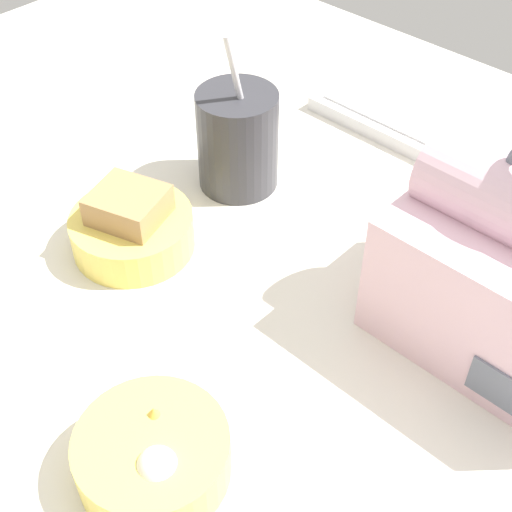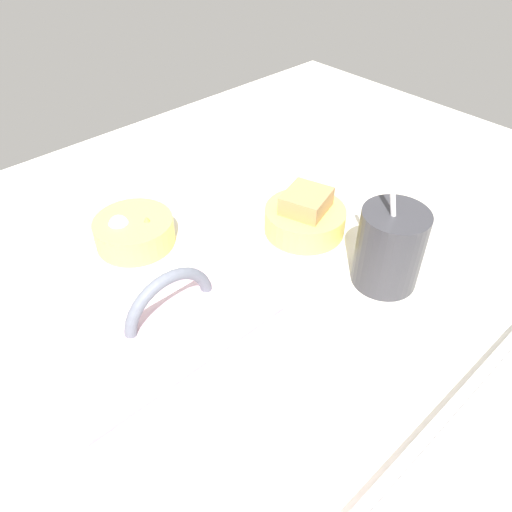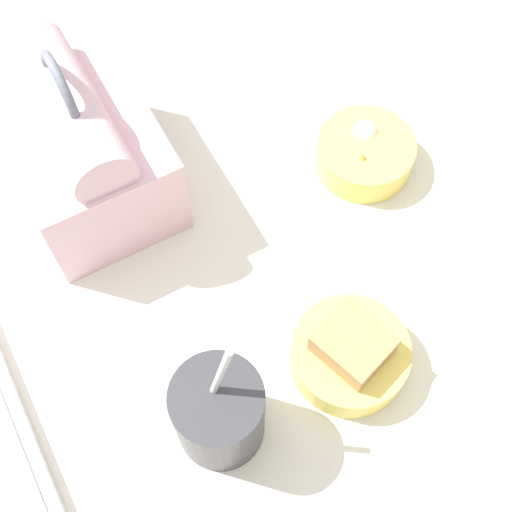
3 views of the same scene
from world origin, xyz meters
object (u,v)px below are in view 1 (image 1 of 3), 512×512
Objects in this scene: bento_bowl_sandwich at (132,227)px; bento_bowl_snacks at (153,454)px; keyboard at (460,133)px; soup_cup at (238,138)px.

bento_bowl_sandwich is 26.10cm from bento_bowl_snacks.
bento_bowl_sandwich reaches higher than bento_bowl_snacks.
keyboard is 55.80cm from bento_bowl_snacks.
soup_cup is 15.65cm from bento_bowl_sandwich.
bento_bowl_sandwich is at bearing 143.96° from bento_bowl_snacks.
bento_bowl_snacks is at bearing -82.81° from keyboard.
bento_bowl_snacks is at bearing -36.04° from bento_bowl_sandwich.
keyboard is at bearing 97.19° from bento_bowl_snacks.
soup_cup reaches higher than bento_bowl_snacks.
bento_bowl_snacks is at bearing -55.67° from soup_cup.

